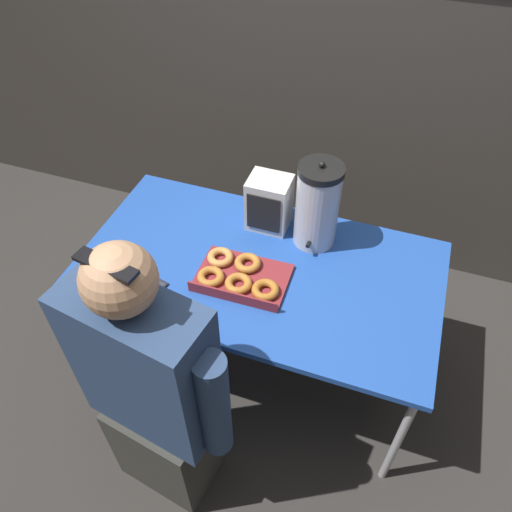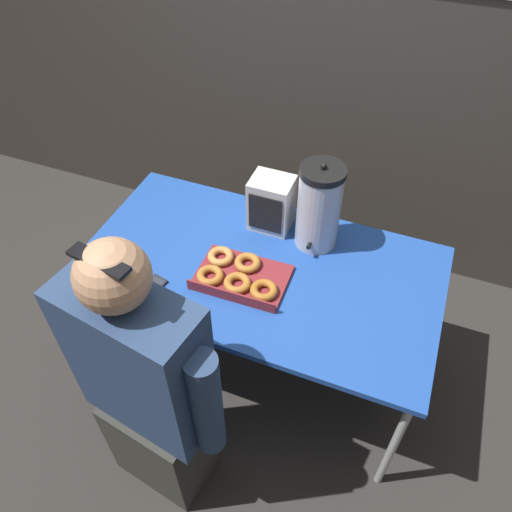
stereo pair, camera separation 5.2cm
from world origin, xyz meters
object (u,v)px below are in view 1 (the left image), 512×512
Objects in this scene: cell_phone at (149,293)px; space_heater at (269,203)px; donut_box at (239,276)px; person_seated at (153,393)px; coffee_urn at (317,205)px.

space_heater reaches higher than cell_phone.
space_heater is at bearing 87.54° from donut_box.
person_seated is at bearing -104.28° from donut_box.
person_seated is at bearing -111.91° from coffee_urn.
donut_box is at bearing 43.99° from cell_phone.
donut_box is 0.56m from person_seated.
donut_box is at bearing -124.34° from coffee_urn.
cell_phone is at bearing -149.97° from donut_box.
donut_box is 0.43m from coffee_urn.
cell_phone is 0.12× the size of person_seated.
donut_box is at bearing -93.69° from person_seated.
donut_box is at bearing -91.14° from space_heater.
space_heater is at bearing 72.65° from cell_phone.
coffee_urn is 0.76m from cell_phone.
coffee_urn is 0.97m from person_seated.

